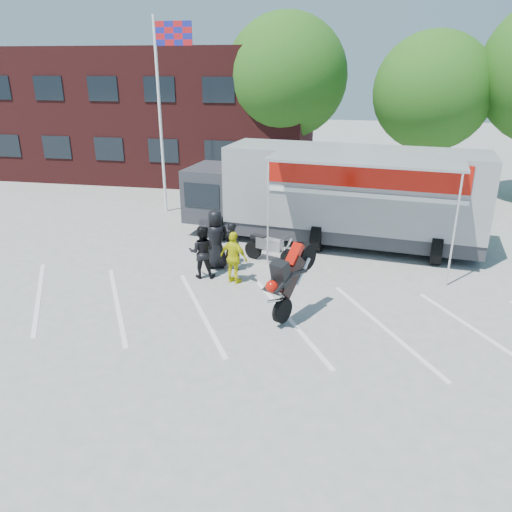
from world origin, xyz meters
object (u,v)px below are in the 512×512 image
(tree_mid, at_px, (432,92))
(transporter_truck, at_px, (336,243))
(tree_left, at_px, (286,77))
(spectator_leather_c, at_px, (202,252))
(parked_motorcycle, at_px, (271,262))
(stunt_bike_rider, at_px, (299,314))
(flagpole, at_px, (164,93))
(spectator_hivis, at_px, (234,258))
(spectator_leather_a, at_px, (216,239))
(spectator_leather_b, at_px, (232,246))

(tree_mid, bearing_deg, transporter_truck, -116.27)
(tree_left, xyz_separation_m, transporter_truck, (3.14, -8.81, -5.57))
(tree_left, xyz_separation_m, spectator_leather_c, (-0.79, -12.78, -4.74))
(tree_left, distance_m, parked_motorcycle, 12.57)
(tree_left, relative_size, parked_motorcycle, 4.20)
(stunt_bike_rider, bearing_deg, flagpole, 155.14)
(spectator_leather_c, height_order, spectator_hivis, spectator_leather_c)
(stunt_bike_rider, relative_size, spectator_leather_a, 1.13)
(tree_left, relative_size, spectator_hivis, 5.36)
(spectator_hivis, bearing_deg, transporter_truck, -102.21)
(spectator_leather_b, bearing_deg, transporter_truck, -111.00)
(stunt_bike_rider, relative_size, spectator_hivis, 1.35)
(transporter_truck, bearing_deg, flagpole, 166.56)
(tree_mid, bearing_deg, stunt_bike_rider, -108.52)
(transporter_truck, distance_m, spectator_leather_b, 4.58)
(parked_motorcycle, relative_size, spectator_hivis, 1.28)
(parked_motorcycle, relative_size, spectator_leather_a, 1.07)
(flagpole, bearing_deg, spectator_leather_a, -58.27)
(flagpole, relative_size, spectator_leather_c, 4.83)
(stunt_bike_rider, bearing_deg, spectator_leather_b, 160.13)
(tree_left, xyz_separation_m, stunt_bike_rider, (2.41, -14.69, -5.57))
(spectator_leather_a, relative_size, spectator_leather_b, 1.21)
(tree_mid, bearing_deg, spectator_leather_b, -122.34)
(transporter_truck, bearing_deg, tree_left, 117.04)
(spectator_leather_a, bearing_deg, tree_mid, -138.40)
(transporter_truck, distance_m, stunt_bike_rider, 5.92)
(tree_mid, xyz_separation_m, transporter_truck, (-3.86, -7.81, -4.94))
(flagpole, bearing_deg, spectator_leather_c, -63.03)
(spectator_hivis, bearing_deg, spectator_leather_a, -30.05)
(spectator_leather_b, height_order, spectator_leather_c, spectator_leather_c)
(transporter_truck, bearing_deg, spectator_hivis, -116.85)
(tree_mid, distance_m, stunt_bike_rider, 15.26)
(transporter_truck, distance_m, spectator_leather_c, 5.65)
(tree_mid, relative_size, stunt_bike_rider, 3.53)
(tree_mid, height_order, parked_motorcycle, tree_mid)
(stunt_bike_rider, height_order, spectator_leather_c, spectator_leather_c)
(tree_left, distance_m, spectator_hivis, 13.87)
(spectator_hivis, bearing_deg, tree_mid, -97.16)
(parked_motorcycle, distance_m, spectator_leather_c, 2.59)
(transporter_truck, height_order, spectator_hivis, transporter_truck)
(parked_motorcycle, height_order, spectator_leather_b, spectator_leather_b)
(transporter_truck, xyz_separation_m, stunt_bike_rider, (-0.73, -5.88, 0.00))
(stunt_bike_rider, bearing_deg, tree_mid, 99.17)
(tree_left, relative_size, stunt_bike_rider, 3.97)
(tree_mid, xyz_separation_m, spectator_hivis, (-6.73, -12.03, -4.14))
(parked_motorcycle, height_order, spectator_leather_c, spectator_leather_c)
(flagpole, bearing_deg, spectator_hivis, -57.25)
(tree_left, height_order, tree_mid, tree_left)
(flagpole, relative_size, tree_mid, 1.04)
(spectator_leather_a, relative_size, spectator_hivis, 1.20)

